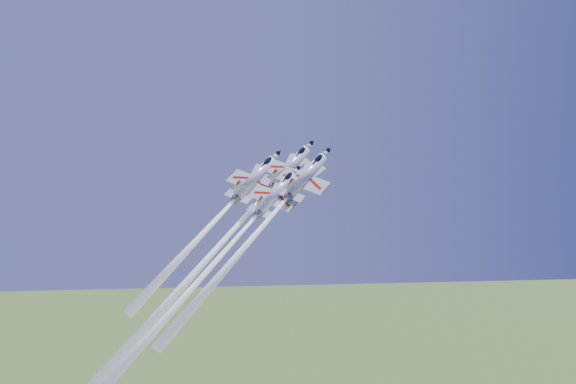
{
  "coord_description": "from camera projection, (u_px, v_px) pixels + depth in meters",
  "views": [
    {
      "loc": [
        -12.56,
        -121.33,
        88.5
      ],
      "look_at": [
        0.0,
        0.0,
        81.03
      ],
      "focal_mm": 40.0,
      "sensor_mm": 36.0,
      "label": 1
    }
  ],
  "objects": [
    {
      "name": "jet_right",
      "position": [
        260.0,
        229.0,
        110.95
      ],
      "size": [
        24.6,
        31.52,
        34.62
      ],
      "rotation": [
        0.66,
        0.3,
        -0.6
      ],
      "color": "white"
    },
    {
      "name": "jet_slot",
      "position": [
        205.0,
        274.0,
        105.4
      ],
      "size": [
        28.45,
        38.06,
        42.07
      ],
      "rotation": [
        0.66,
        0.3,
        -0.6
      ],
      "color": "white"
    },
    {
      "name": "jet_lead",
      "position": [
        226.0,
        238.0,
        114.25
      ],
      "size": [
        29.29,
        38.91,
        42.96
      ],
      "rotation": [
        0.66,
        0.3,
        -0.6
      ],
      "color": "white"
    },
    {
      "name": "jet_left",
      "position": [
        217.0,
        219.0,
        118.3
      ],
      "size": [
        22.47,
        28.04,
        30.68
      ],
      "rotation": [
        0.66,
        0.3,
        -0.6
      ],
      "color": "white"
    }
  ]
}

